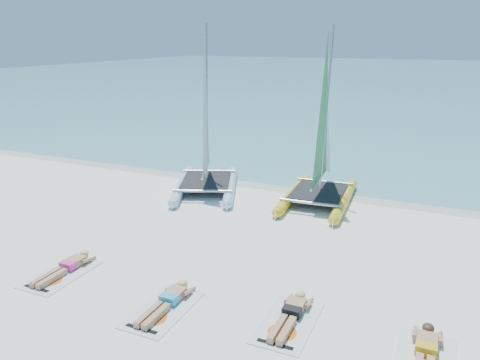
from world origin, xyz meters
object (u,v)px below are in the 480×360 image
(sunbather_a, at_px, (67,266))
(sunbather_b, at_px, (168,300))
(sunbather_c, at_px, (291,313))
(sunbather_d, at_px, (426,351))
(towel_b, at_px, (163,309))
(catamaran_yellow, at_px, (323,145))
(towel_a, at_px, (61,274))
(towel_c, at_px, (288,323))
(catamaran_blue, at_px, (206,141))

(sunbather_a, height_order, sunbather_b, same)
(sunbather_c, xyz_separation_m, sunbather_d, (2.53, -0.17, 0.00))
(sunbather_c, bearing_deg, towel_b, -162.53)
(sunbather_d, bearing_deg, catamaran_yellow, 116.91)
(catamaran_yellow, bearing_deg, sunbather_d, -66.26)
(catamaran_yellow, xyz_separation_m, sunbather_a, (-4.21, -7.75, -1.77))
(catamaran_yellow, relative_size, towel_a, 3.24)
(catamaran_yellow, height_order, towel_c, catamaran_yellow)
(towel_a, xyz_separation_m, towel_b, (3.04, -0.31, 0.00))
(towel_a, xyz_separation_m, sunbather_d, (8.08, 0.32, 0.11))
(sunbather_a, relative_size, sunbather_c, 1.00)
(sunbather_a, distance_m, towel_c, 5.55)
(towel_b, bearing_deg, sunbather_b, 90.00)
(catamaran_yellow, height_order, towel_a, catamaran_yellow)
(catamaran_blue, bearing_deg, sunbather_b, -90.04)
(catamaran_blue, xyz_separation_m, catamaran_yellow, (4.10, 0.77, 0.07))
(catamaran_yellow, distance_m, sunbather_b, 8.33)
(catamaran_yellow, bearing_deg, sunbather_b, -101.45)
(towel_a, relative_size, towel_b, 1.00)
(catamaran_yellow, bearing_deg, catamaran_blue, -172.51)
(catamaran_blue, xyz_separation_m, sunbather_c, (5.44, -6.68, -1.70))
(catamaran_yellow, height_order, towel_b, catamaran_yellow)
(sunbather_d, bearing_deg, towel_b, -172.96)
(sunbather_d, bearing_deg, sunbather_c, 176.20)
(towel_a, distance_m, towel_b, 3.05)
(catamaran_yellow, xyz_separation_m, sunbather_b, (-1.17, -8.05, -1.77))
(towel_b, distance_m, towel_c, 2.58)
(towel_a, height_order, sunbather_c, sunbather_c)
(sunbather_c, bearing_deg, towel_c, -90.00)
(sunbather_d, bearing_deg, sunbather_b, -175.12)
(catamaran_blue, bearing_deg, sunbather_a, -112.85)
(catamaran_blue, xyz_separation_m, towel_c, (5.44, -6.87, -1.80))
(catamaran_yellow, relative_size, towel_b, 3.24)
(sunbather_b, relative_size, sunbather_d, 1.00)
(catamaran_blue, height_order, catamaran_yellow, catamaran_blue)
(sunbather_d, bearing_deg, towel_a, -177.76)
(towel_a, relative_size, sunbather_c, 1.07)
(catamaran_blue, xyz_separation_m, towel_a, (-0.11, -7.17, -1.80))
(towel_b, relative_size, towel_c, 1.00)
(sunbather_a, distance_m, sunbather_d, 8.08)
(catamaran_yellow, height_order, sunbather_d, catamaran_yellow)
(sunbather_a, bearing_deg, catamaran_blue, 89.12)
(sunbather_b, bearing_deg, catamaran_yellow, 81.72)
(catamaran_blue, relative_size, sunbather_d, 3.52)
(sunbather_a, relative_size, towel_b, 0.93)
(catamaran_yellow, distance_m, towel_b, 8.54)
(catamaran_yellow, relative_size, towel_c, 3.24)
(sunbather_a, xyz_separation_m, towel_b, (3.04, -0.50, -0.11))
(sunbather_a, height_order, towel_b, sunbather_a)
(catamaran_blue, distance_m, sunbather_a, 7.18)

